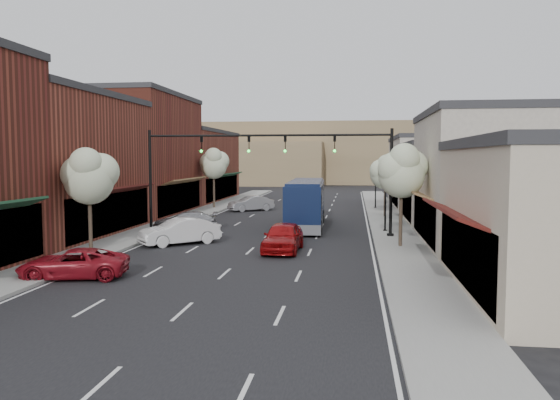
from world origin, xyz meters
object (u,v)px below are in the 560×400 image
at_px(signal_mast_left, 184,166).
at_px(coach_bus, 306,203).
at_px(lamp_post_far, 376,179).
at_px(parked_car_e, 251,203).
at_px(signal_mast_right, 354,166).
at_px(parked_car_c, 185,221).
at_px(tree_right_near, 402,170).
at_px(tree_left_far, 214,163).
at_px(tree_left_near, 89,175).
at_px(tree_right_far, 386,171).
at_px(lamp_post_near, 386,189).
at_px(parked_car_b, 180,231).
at_px(parked_car_a, 73,264).
at_px(red_hatchback, 283,237).

height_order(signal_mast_left, coach_bus, signal_mast_left).
relative_size(lamp_post_far, parked_car_e, 1.01).
relative_size(signal_mast_right, parked_car_c, 1.81).
relative_size(tree_right_near, tree_left_far, 0.97).
bearing_deg(tree_left_near, coach_bus, 51.02).
xyz_separation_m(tree_right_far, parked_car_e, (-12.55, 4.35, -3.27)).
xyz_separation_m(tree_right_near, parked_car_c, (-14.55, 5.97, -3.79)).
distance_m(signal_mast_left, lamp_post_far, 24.14).
distance_m(signal_mast_left, lamp_post_near, 13.75).
height_order(tree_right_far, parked_car_b, tree_right_far).
height_order(parked_car_a, parked_car_b, parked_car_b).
bearing_deg(tree_right_near, tree_left_near, -166.45).
bearing_deg(parked_car_b, tree_right_near, 50.03).
xyz_separation_m(red_hatchback, parked_car_c, (-8.03, 7.85, -0.15)).
xyz_separation_m(tree_left_near, lamp_post_far, (16.05, 28.06, -1.22)).
distance_m(tree_right_far, tree_left_near, 25.99).
height_order(lamp_post_near, parked_car_c, lamp_post_near).
bearing_deg(tree_left_far, parked_car_e, -22.13).
distance_m(tree_left_near, coach_bus, 16.73).
xyz_separation_m(signal_mast_right, tree_left_near, (-13.87, -8.05, -0.40)).
relative_size(lamp_post_near, lamp_post_far, 1.00).
bearing_deg(lamp_post_near, red_hatchback, -125.26).
height_order(signal_mast_right, signal_mast_left, same).
xyz_separation_m(tree_right_far, parked_car_a, (-14.55, -25.66, -3.36)).
relative_size(tree_right_far, parked_car_e, 1.23).
distance_m(tree_right_far, parked_car_b, 21.00).
bearing_deg(coach_bus, lamp_post_far, 67.53).
xyz_separation_m(tree_left_near, parked_car_b, (3.68, 3.77, -3.44)).
xyz_separation_m(red_hatchback, parked_car_a, (-8.03, -7.77, -0.17)).
bearing_deg(parked_car_c, lamp_post_far, 130.52).
bearing_deg(parked_car_e, parked_car_b, -37.74).
xyz_separation_m(coach_bus, red_hatchback, (-0.33, -10.76, -1.00)).
height_order(tree_right_near, parked_car_c, tree_right_near).
xyz_separation_m(signal_mast_right, parked_car_e, (-9.82, 16.30, -3.90)).
bearing_deg(parked_car_b, red_hatchback, 34.52).
distance_m(tree_left_near, parked_car_c, 10.78).
bearing_deg(parked_car_e, signal_mast_right, -5.62).
distance_m(tree_left_near, parked_car_e, 24.93).
relative_size(parked_car_b, parked_car_e, 1.08).
distance_m(signal_mast_right, parked_car_b, 11.71).
bearing_deg(tree_right_far, signal_mast_right, -102.85).
distance_m(signal_mast_right, signal_mast_left, 11.24).
bearing_deg(red_hatchback, signal_mast_left, 142.98).
bearing_deg(signal_mast_right, parked_car_b, -157.19).
distance_m(tree_left_far, red_hatchback, 26.21).
relative_size(signal_mast_right, tree_right_far, 1.51).
distance_m(lamp_post_far, parked_car_e, 12.76).
bearing_deg(lamp_post_far, tree_right_near, -88.70).
bearing_deg(parked_car_e, tree_right_near, -5.04).
height_order(lamp_post_near, lamp_post_far, same).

